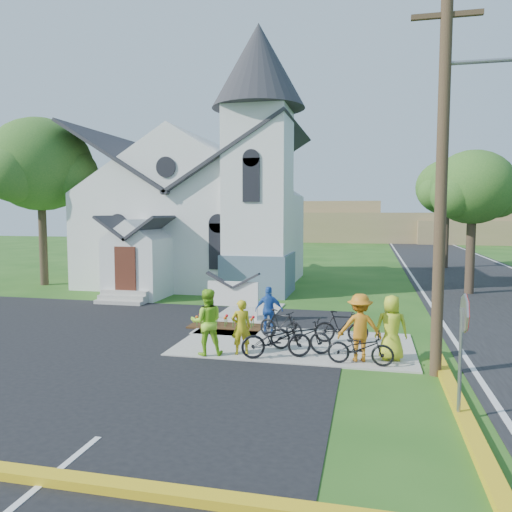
% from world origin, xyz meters
% --- Properties ---
extents(ground, '(120.00, 120.00, 0.00)m').
position_xyz_m(ground, '(0.00, 0.00, 0.00)').
color(ground, '#235017').
rests_on(ground, ground).
extents(road, '(8.00, 90.00, 0.02)m').
position_xyz_m(road, '(10.00, 15.00, 0.01)').
color(road, black).
rests_on(road, ground).
extents(sidewalk, '(7.00, 4.00, 0.05)m').
position_xyz_m(sidewalk, '(1.50, 0.50, 0.03)').
color(sidewalk, '#9C978D').
rests_on(sidewalk, ground).
extents(church, '(12.35, 12.00, 13.00)m').
position_xyz_m(church, '(-5.48, 12.48, 5.25)').
color(church, white).
rests_on(church, ground).
extents(church_sign, '(2.20, 0.40, 1.70)m').
position_xyz_m(church_sign, '(-1.20, 3.20, 1.03)').
color(church_sign, '#9C978D').
rests_on(church_sign, ground).
extents(flower_bed, '(2.60, 1.10, 0.07)m').
position_xyz_m(flower_bed, '(-1.20, 2.30, 0.04)').
color(flower_bed, '#331E0D').
rests_on(flower_bed, ground).
extents(utility_pole, '(3.45, 0.28, 10.00)m').
position_xyz_m(utility_pole, '(5.36, -1.50, 5.40)').
color(utility_pole, '#422B21').
rests_on(utility_pole, ground).
extents(stop_sign, '(0.11, 0.76, 2.48)m').
position_xyz_m(stop_sign, '(5.43, -4.20, 1.78)').
color(stop_sign, gray).
rests_on(stop_sign, ground).
extents(tree_lot_corner, '(5.60, 5.60, 9.15)m').
position_xyz_m(tree_lot_corner, '(-14.00, 10.00, 6.60)').
color(tree_lot_corner, '#34251C').
rests_on(tree_lot_corner, ground).
extents(tree_road_near, '(4.00, 4.00, 7.05)m').
position_xyz_m(tree_road_near, '(8.50, 12.00, 5.21)').
color(tree_road_near, '#34251C').
rests_on(tree_road_near, ground).
extents(tree_road_mid, '(4.40, 4.40, 7.80)m').
position_xyz_m(tree_road_mid, '(9.00, 24.00, 5.78)').
color(tree_road_mid, '#34251C').
rests_on(tree_road_mid, ground).
extents(distant_hills, '(61.00, 10.00, 5.60)m').
position_xyz_m(distant_hills, '(3.36, 56.33, 2.17)').
color(distant_hills, olive).
rests_on(distant_hills, ground).
extents(cyclist_0, '(0.67, 0.57, 1.55)m').
position_xyz_m(cyclist_0, '(0.19, -0.95, 0.82)').
color(cyclist_0, gold).
rests_on(cyclist_0, sidewalk).
extents(bike_0, '(2.06, 1.33, 1.02)m').
position_xyz_m(bike_0, '(1.21, -1.07, 0.56)').
color(bike_0, black).
rests_on(bike_0, sidewalk).
extents(cyclist_1, '(1.09, 0.96, 1.86)m').
position_xyz_m(cyclist_1, '(-0.74, -1.20, 0.98)').
color(cyclist_1, '#96DE29').
rests_on(cyclist_1, sidewalk).
extents(bike_1, '(1.61, 0.99, 0.94)m').
position_xyz_m(bike_1, '(0.99, 0.90, 0.52)').
color(bike_1, black).
rests_on(bike_1, sidewalk).
extents(cyclist_2, '(0.95, 0.48, 1.56)m').
position_xyz_m(cyclist_2, '(0.48, 1.58, 0.83)').
color(cyclist_2, '#2355B1').
rests_on(cyclist_2, sidewalk).
extents(bike_2, '(1.95, 1.02, 0.97)m').
position_xyz_m(bike_2, '(1.76, -0.32, 0.54)').
color(bike_2, black).
rests_on(bike_2, sidewalk).
extents(cyclist_3, '(1.26, 0.84, 1.81)m').
position_xyz_m(cyclist_3, '(3.44, -0.83, 0.96)').
color(cyclist_3, orange).
rests_on(cyclist_3, sidewalk).
extents(bike_3, '(1.69, 0.65, 0.99)m').
position_xyz_m(bike_3, '(2.86, 0.93, 0.54)').
color(bike_3, black).
rests_on(bike_3, sidewalk).
extents(cyclist_4, '(0.89, 0.61, 1.77)m').
position_xyz_m(cyclist_4, '(4.27, -0.57, 0.93)').
color(cyclist_4, '#BBCC26').
rests_on(cyclist_4, sidewalk).
extents(bike_4, '(1.74, 0.68, 0.90)m').
position_xyz_m(bike_4, '(3.47, -1.20, 0.50)').
color(bike_4, black).
rests_on(bike_4, sidewalk).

